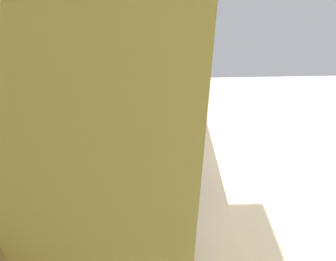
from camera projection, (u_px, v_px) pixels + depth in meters
The scene contains 7 objects.
ground_plane at pixel (292, 219), 2.51m from camera, with size 5.81×5.81×0.00m, color beige.
wall_back at pixel (96, 74), 1.67m from camera, with size 3.75×0.12×2.76m, color beige.
counter_run at pixel (164, 225), 1.93m from camera, with size 2.92×0.67×0.88m.
oven_range at pixel (161, 97), 3.37m from camera, with size 0.62×0.66×1.06m.
microwave at pixel (161, 167), 1.51m from camera, with size 0.53×0.33×0.33m.
bowl at pixel (166, 93), 2.46m from camera, with size 0.14×0.14×0.06m.
kettle at pixel (168, 120), 2.04m from camera, with size 0.16×0.11×0.18m.
Camera 1 is at (-1.56, 1.14, 2.07)m, focal length 30.87 mm.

